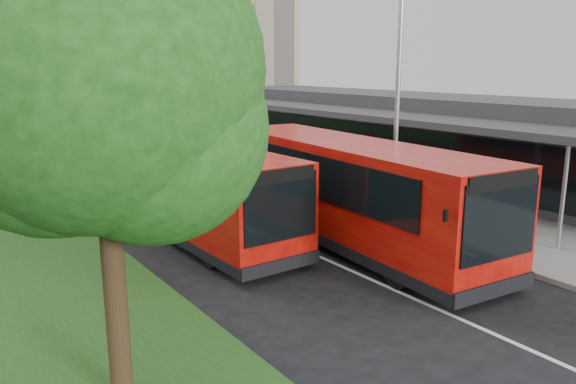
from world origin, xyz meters
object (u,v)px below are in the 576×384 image
bus_main (350,192)px  bollard (205,148)px  car_far (16,120)px  bus_second (189,188)px  car_near (58,124)px  tree_near (99,93)px  lamp_post_far (159,76)px  litter_bin (302,171)px  lamp_post_near (396,85)px

bus_main → bollard: bus_main is taller
car_far → bus_second: bearing=-68.0°
bus_second → car_far: 39.08m
bus_main → bollard: 17.51m
bus_main → bus_second: bearing=137.6°
bus_main → car_near: bearing=94.2°
tree_near → bus_second: 10.04m
car_near → car_far: size_ratio=0.89×
lamp_post_far → car_far: 22.95m
lamp_post_far → litter_bin: (1.56, -12.72, -4.15)m
lamp_post_far → car_near: 16.96m
tree_near → lamp_post_far: (11.13, 24.95, -0.25)m
tree_near → bus_second: tree_near is taller
lamp_post_far → bus_second: 18.33m
bus_second → litter_bin: (7.67, 4.26, -0.92)m
tree_near → litter_bin: bearing=43.9°
litter_bin → car_far: car_far is taller
lamp_post_near → car_near: 36.58m
bus_second → lamp_post_far: bearing=69.0°
lamp_post_far → bollard: bearing=-72.7°
lamp_post_far → bus_second: (-6.10, -16.98, -3.22)m
bollard → car_far: (-5.90, 25.72, -0.04)m
bollard → bus_second: bearing=-118.5°
litter_bin → bollard: bearing=92.7°
tree_near → bus_second: size_ratio=0.74×
bus_main → car_far: (-2.19, 42.80, -1.02)m
bus_main → bus_second: bus_main is taller
litter_bin → car_near: (-4.02, 28.97, -0.03)m
lamp_post_near → bus_second: size_ratio=0.77×
bollard → car_far: size_ratio=0.27×
tree_near → litter_bin: 18.17m
lamp_post_near → bollard: size_ratio=8.33×
litter_bin → tree_near: bearing=-136.1°
lamp_post_near → bus_main: (-2.56, -0.74, -3.11)m
litter_bin → car_near: car_near is taller
bus_second → litter_bin: 8.82m
bus_second → lamp_post_near: bearing=-27.6°
litter_bin → bollard: 9.07m
bollard → lamp_post_near: bearing=-94.0°
tree_near → car_near: 42.34m
tree_near → bollard: tree_near is taller
tree_near → litter_bin: size_ratio=9.14×
lamp_post_near → litter_bin: lamp_post_near is taller
tree_near → lamp_post_near: bearing=24.0°
lamp_post_far → litter_bin: 13.47m
bus_second → car_far: (1.35, 39.04, -0.91)m
lamp_post_near → bus_second: lamp_post_near is taller
lamp_post_near → litter_bin: size_ratio=9.50×
lamp_post_far → bus_main: lamp_post_far is taller
car_near → tree_near: bearing=-95.0°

